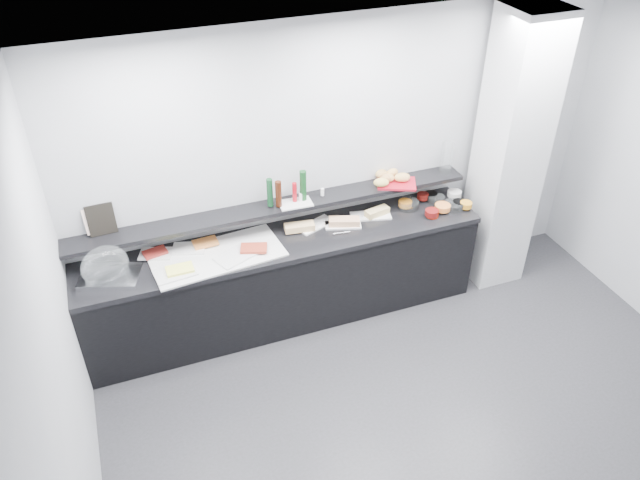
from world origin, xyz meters
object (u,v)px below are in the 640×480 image
object	(u,v)px
cloche_base	(110,276)
condiment_tray	(295,203)
carafe	(447,158)
sandwich_plate_mid	(343,225)
framed_print	(101,220)
bread_tray	(396,183)

from	to	relation	value
cloche_base	condiment_tray	xyz separation A→B (m)	(1.63, 0.17, 0.24)
carafe	sandwich_plate_mid	bearing A→B (deg)	-171.30
sandwich_plate_mid	framed_print	distance (m)	2.06
bread_tray	carafe	size ratio (longest dim) A/B	1.16
condiment_tray	sandwich_plate_mid	bearing A→B (deg)	-13.36
framed_print	condiment_tray	xyz separation A→B (m)	(1.61, -0.13, -0.12)
framed_print	condiment_tray	world-z (taller)	framed_print
sandwich_plate_mid	bread_tray	xyz separation A→B (m)	(0.57, 0.12, 0.25)
sandwich_plate_mid	condiment_tray	xyz separation A→B (m)	(-0.41, 0.12, 0.25)
cloche_base	sandwich_plate_mid	bearing A→B (deg)	20.34
framed_print	carafe	size ratio (longest dim) A/B	0.87
condiment_tray	carafe	distance (m)	1.52
cloche_base	bread_tray	size ratio (longest dim) A/B	1.35
cloche_base	sandwich_plate_mid	size ratio (longest dim) A/B	1.45
bread_tray	framed_print	bearing A→B (deg)	-158.55
cloche_base	sandwich_plate_mid	distance (m)	2.03
framed_print	carafe	world-z (taller)	carafe
framed_print	carafe	xyz separation A→B (m)	(3.12, -0.07, 0.02)
condiment_tray	cloche_base	bearing A→B (deg)	-171.19
framed_print	bread_tray	size ratio (longest dim) A/B	0.75
sandwich_plate_mid	framed_print	bearing A→B (deg)	-169.98
bread_tray	sandwich_plate_mid	bearing A→B (deg)	-144.19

